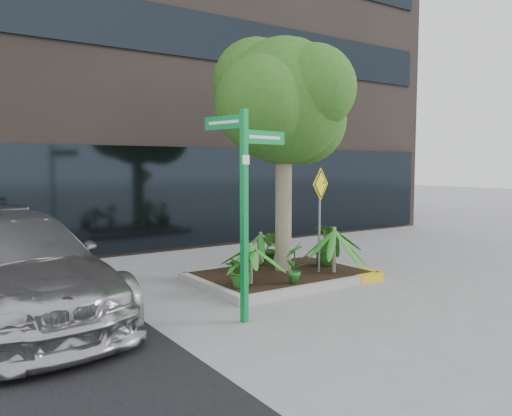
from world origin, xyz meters
TOP-DOWN VIEW (x-y plane):
  - ground at (0.00, 0.00)m, footprint 80.00×80.00m
  - building at (0.50, 8.50)m, footprint 18.00×8.00m
  - planter at (0.23, 0.27)m, footprint 3.35×2.36m
  - tree at (0.39, 0.50)m, footprint 3.16×2.80m
  - palm_front at (1.06, -0.27)m, footprint 1.00×1.00m
  - palm_left at (-0.80, -0.13)m, footprint 0.80×0.80m
  - palm_back at (0.33, 1.20)m, footprint 0.77×0.77m
  - parked_car at (-4.54, 0.54)m, footprint 2.64×5.46m
  - shrub_a at (-1.08, -0.24)m, footprint 0.80×0.80m
  - shrub_b at (1.36, 0.30)m, footprint 0.67×0.67m
  - shrub_c at (-0.15, -0.55)m, footprint 0.49×0.49m
  - shrub_d at (0.46, 1.01)m, footprint 0.48×0.48m
  - street_sign_post at (-1.77, -1.43)m, footprint 0.99×0.88m
  - cattle_sign at (0.82, -0.11)m, footprint 0.58×0.26m

SIDE VIEW (x-z plane):
  - ground at x=0.00m, z-range 0.00..0.00m
  - planter at x=0.23m, z-range 0.03..0.18m
  - shrub_a at x=-1.08m, z-range 0.15..0.78m
  - shrub_d at x=0.46m, z-range 0.15..0.85m
  - shrub_c at x=-0.15m, z-range 0.15..0.89m
  - shrub_b at x=1.36m, z-range 0.15..1.01m
  - parked_car at x=-4.54m, z-range 0.00..1.53m
  - palm_back at x=0.33m, z-range 0.36..1.21m
  - palm_left at x=-0.80m, z-range 0.37..1.26m
  - palm_front at x=1.06m, z-range 0.42..1.53m
  - cattle_sign at x=0.82m, z-range 0.51..2.54m
  - street_sign_post at x=-1.77m, z-range 0.36..3.36m
  - tree at x=0.39m, z-range 1.09..5.83m
  - building at x=0.50m, z-range 0.00..15.00m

